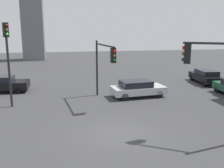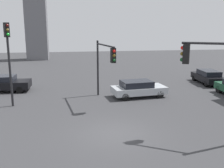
% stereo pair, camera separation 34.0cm
% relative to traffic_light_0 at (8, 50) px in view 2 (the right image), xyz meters
% --- Properties ---
extents(ground_plane, '(99.82, 99.82, 0.00)m').
position_rel_traffic_light_0_xyz_m(ground_plane, '(6.42, -6.22, -4.11)').
color(ground_plane, '#38383A').
extents(traffic_light_0, '(0.44, 0.49, 5.97)m').
position_rel_traffic_light_0_xyz_m(traffic_light_0, '(0.00, 0.00, 0.00)').
color(traffic_light_0, black).
rests_on(traffic_light_0, ground_plane).
extents(traffic_light_1, '(2.81, 1.82, 5.27)m').
position_rel_traffic_light_0_xyz_m(traffic_light_1, '(11.21, -7.67, -0.45)').
color(traffic_light_1, black).
rests_on(traffic_light_1, ground_plane).
extents(traffic_light_2, '(0.81, 4.58, 4.60)m').
position_rel_traffic_light_0_xyz_m(traffic_light_2, '(6.82, -0.09, -0.77)').
color(traffic_light_2, black).
rests_on(traffic_light_2, ground_plane).
extents(car_0, '(4.55, 2.40, 1.37)m').
position_rel_traffic_light_0_xyz_m(car_0, '(9.74, 0.96, -3.39)').
color(car_0, '#ADB2B7').
rests_on(car_0, ground_plane).
extents(car_2, '(4.87, 2.18, 1.44)m').
position_rel_traffic_light_0_xyz_m(car_2, '(-1.83, 4.83, -3.36)').
color(car_2, black).
rests_on(car_2, ground_plane).
extents(car_3, '(2.16, 4.56, 1.40)m').
position_rel_traffic_light_0_xyz_m(car_3, '(18.16, 4.79, -3.38)').
color(car_3, black).
rests_on(car_3, ground_plane).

